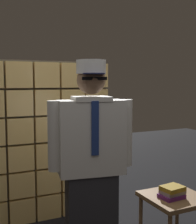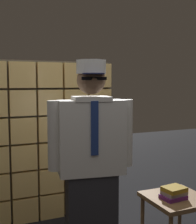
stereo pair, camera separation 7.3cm
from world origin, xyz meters
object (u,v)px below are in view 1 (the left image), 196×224
Objects in this scene: book_stack at (172,192)px; coffee_mug at (166,191)px; side_table at (174,203)px; standing_person at (91,165)px.

coffee_mug is (-0.02, 0.06, -0.00)m from book_stack.
book_stack is (-0.05, -0.03, 0.12)m from side_table.
book_stack is at bearing -69.41° from coffee_mug.
side_table is 4.13× the size of coffee_mug.
book_stack reaches higher than coffee_mug.
book_stack is (0.79, -0.01, -0.34)m from standing_person.
side_table is 0.14m from coffee_mug.
side_table is at bearing -25.56° from coffee_mug.
standing_person reaches higher than book_stack.
standing_person is 0.96m from side_table.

